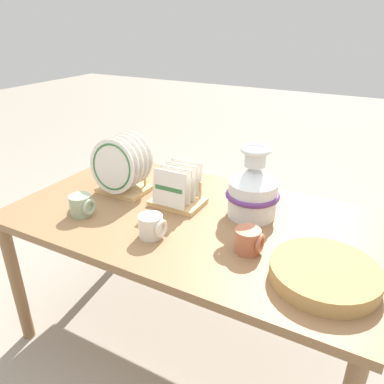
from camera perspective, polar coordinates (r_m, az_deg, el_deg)
The scene contains 9 objects.
ground_plane at distance 2.03m, azimuth 0.00°, elevation -21.01°, with size 14.00×14.00×0.00m, color gray.
display_table at distance 1.63m, azimuth 0.00°, elevation -5.67°, with size 1.55×0.88×0.69m.
ceramic_vase at distance 1.57m, azimuth 9.27°, elevation 0.44°, with size 0.23×0.23×0.30m.
dish_rack_round_plates at distance 1.79m, azimuth -10.76°, elevation 3.43°, with size 0.25×0.19×0.28m.
dish_rack_square_plates at distance 1.67m, azimuth -2.20°, elevation -0.18°, with size 0.23×0.18×0.18m.
wicker_charger_stack at distance 1.29m, azimuth 19.54°, elevation -11.64°, with size 0.35×0.35×0.05m.
mug_terracotta_glaze at distance 1.36m, azimuth 8.65°, elevation -7.35°, with size 0.10×0.09×0.09m.
mug_sage_glaze at distance 1.65m, azimuth -16.46°, elevation -1.95°, with size 0.10×0.09×0.09m.
mug_cream_glaze at distance 1.44m, azimuth -6.14°, elevation -5.21°, with size 0.10×0.09×0.09m.
Camera 1 is at (0.67, -1.23, 1.47)m, focal length 35.00 mm.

